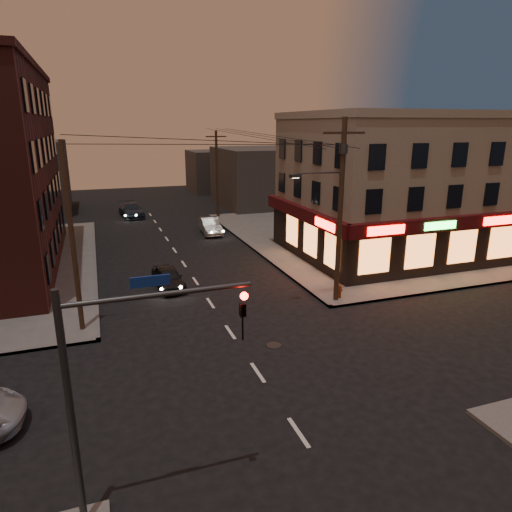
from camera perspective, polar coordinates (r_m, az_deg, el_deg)
name	(u,v)px	position (r m, az deg, el deg)	size (l,w,h in m)	color
ground	(258,373)	(19.25, 0.22, -14.37)	(120.00, 120.00, 0.00)	black
sidewalk_ne	(373,235)	(43.00, 14.46, 2.59)	(24.00, 28.00, 0.15)	#514F4C
pizza_building	(396,185)	(36.42, 17.15, 8.45)	(15.85, 12.85, 10.50)	gray
bg_building_ne_a	(261,177)	(57.43, 0.64, 9.87)	(10.00, 12.00, 7.00)	#3F3D3A
bg_building_nw	(24,177)	(58.38, -26.96, 8.74)	(9.00, 10.00, 8.00)	#3F3D3A
bg_building_ne_b	(217,171)	(70.19, -4.92, 10.54)	(8.00, 8.00, 6.00)	#3F3D3A
utility_pole_main	(339,202)	(25.01, 10.31, 6.64)	(4.20, 0.44, 10.00)	#382619
utility_pole_far	(217,174)	(49.47, -4.91, 10.14)	(0.26, 0.26, 9.00)	#382619
utility_pole_west	(72,240)	(22.74, -21.98, 1.92)	(0.24, 0.24, 9.00)	#382619
traffic_signal	(114,374)	(11.48, -17.31, -13.96)	(4.49, 0.32, 6.47)	#333538
sedan_near	(168,278)	(28.68, -10.91, -2.69)	(1.57, 3.89, 1.33)	black
sedan_mid	(210,226)	(42.49, -5.77, 3.78)	(1.56, 4.47, 1.47)	gray
sedan_far	(131,210)	(51.90, -15.33, 5.56)	(2.11, 5.19, 1.51)	#1B2736
fire_hydrant	(339,290)	(26.71, 10.38, -4.26)	(0.35, 0.35, 0.80)	maroon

